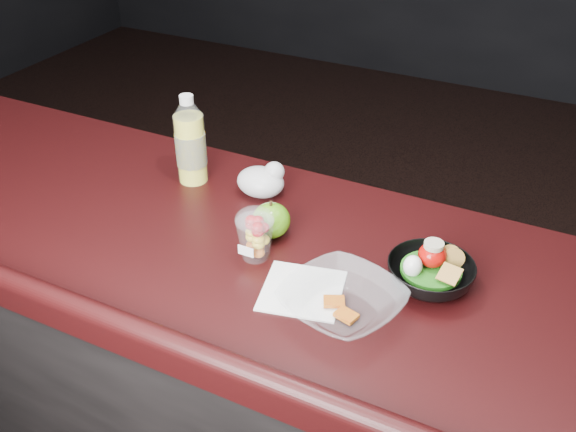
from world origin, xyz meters
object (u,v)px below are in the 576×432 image
object	(u,v)px
fruit_cup	(255,233)
lemonade_bottle	(191,146)
takeout_bowl	(342,302)
snack_bowl	(430,272)
green_apple	(271,220)

from	to	relation	value
fruit_cup	lemonade_bottle	bearing A→B (deg)	144.52
lemonade_bottle	fruit_cup	world-z (taller)	lemonade_bottle
lemonade_bottle	takeout_bowl	world-z (taller)	lemonade_bottle
lemonade_bottle	snack_bowl	distance (m)	0.69
green_apple	takeout_bowl	size ratio (longest dim) A/B	0.32
fruit_cup	green_apple	bearing A→B (deg)	94.51
green_apple	takeout_bowl	distance (m)	0.30
snack_bowl	green_apple	bearing A→B (deg)	177.94
lemonade_bottle	green_apple	bearing A→B (deg)	-23.72
snack_bowl	takeout_bowl	world-z (taller)	snack_bowl
fruit_cup	takeout_bowl	xyz separation A→B (m)	(0.24, -0.08, -0.03)
green_apple	snack_bowl	bearing A→B (deg)	-2.06
fruit_cup	snack_bowl	xyz separation A→B (m)	(0.36, 0.07, -0.03)
snack_bowl	takeout_bowl	size ratio (longest dim) A/B	0.80
fruit_cup	green_apple	distance (m)	0.09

